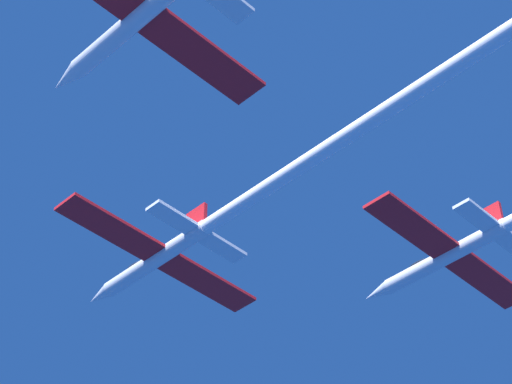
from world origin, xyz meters
TOP-DOWN VIEW (x-y plane):
  - jet_lead at (0.30, -11.68)m, footprint 21.00×49.65m

SIDE VIEW (x-z plane):
  - jet_lead at x=0.30m, z-range -2.10..1.38m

